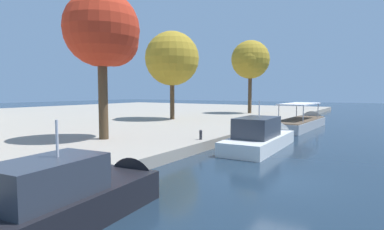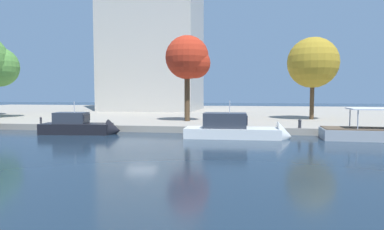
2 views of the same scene
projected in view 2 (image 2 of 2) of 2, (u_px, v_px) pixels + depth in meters
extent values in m
plane|color=#192838|center=(141.00, 141.00, 27.73)|extent=(220.00, 220.00, 0.00)
cube|color=gray|center=(198.00, 113.00, 60.97)|extent=(120.00, 55.00, 0.67)
cube|color=black|center=(76.00, 130.00, 32.94)|extent=(7.04, 2.95, 1.34)
cone|color=black|center=(114.00, 130.00, 32.70)|extent=(1.41, 2.30, 2.19)
cube|color=#2D333D|center=(71.00, 118.00, 32.89)|extent=(3.25, 2.13, 1.10)
cube|color=black|center=(83.00, 117.00, 32.81)|extent=(0.98, 1.80, 0.66)
cylinder|color=silver|center=(74.00, 107.00, 32.80)|extent=(0.08, 0.08, 1.08)
cube|color=silver|center=(232.00, 135.00, 30.01)|extent=(8.57, 3.07, 1.36)
cone|color=silver|center=(284.00, 136.00, 29.40)|extent=(1.27, 2.73, 2.70)
cube|color=#2D333D|center=(225.00, 120.00, 30.01)|extent=(3.89, 2.38, 1.35)
cube|color=black|center=(241.00, 120.00, 29.81)|extent=(1.08, 2.16, 0.81)
cylinder|color=silver|center=(230.00, 107.00, 29.87)|extent=(0.08, 0.08, 1.12)
cylinder|color=#B2B2B7|center=(350.00, 118.00, 30.01)|extent=(0.10, 0.10, 1.61)
cylinder|color=#B2B2B7|center=(358.00, 120.00, 27.63)|extent=(0.10, 0.10, 1.61)
cylinder|color=#2D2D33|center=(210.00, 124.00, 33.71)|extent=(0.20, 0.20, 0.52)
sphere|color=#2D2D33|center=(210.00, 121.00, 33.69)|extent=(0.22, 0.22, 0.22)
cylinder|color=#2D2D33|center=(300.00, 125.00, 31.96)|extent=(0.29, 0.29, 0.63)
sphere|color=#2D2D33|center=(300.00, 121.00, 31.94)|extent=(0.32, 0.32, 0.32)
cylinder|color=#2D2D33|center=(41.00, 121.00, 36.57)|extent=(0.23, 0.23, 0.57)
sphere|color=#2D2D33|center=(41.00, 118.00, 36.55)|extent=(0.25, 0.25, 0.25)
cylinder|color=#4C3823|center=(312.00, 100.00, 42.52)|extent=(0.53, 0.53, 4.85)
sphere|color=olive|center=(313.00, 63.00, 42.20)|extent=(6.43, 6.43, 6.43)
sphere|color=olive|center=(312.00, 57.00, 40.69)|extent=(2.99, 2.99, 2.99)
sphere|color=olive|center=(318.00, 54.00, 43.27)|extent=(4.12, 4.12, 4.12)
cylinder|color=#4C3823|center=(187.00, 97.00, 39.94)|extent=(0.65, 0.65, 5.69)
sphere|color=#B22D19|center=(187.00, 57.00, 39.62)|extent=(5.22, 5.22, 5.22)
sphere|color=#B22D19|center=(195.00, 63.00, 39.46)|extent=(3.61, 3.61, 3.61)
sphere|color=#B22D19|center=(182.00, 49.00, 39.11)|extent=(2.55, 2.55, 2.55)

